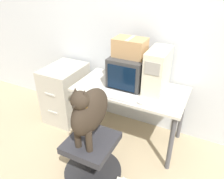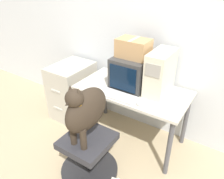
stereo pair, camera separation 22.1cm
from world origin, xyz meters
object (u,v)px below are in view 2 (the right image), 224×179
Objects in this scene: keyboard at (116,95)px; filing_cabinet at (73,91)px; pc_tower at (160,73)px; office_chair at (89,155)px; cardboard_box at (134,48)px; crt_monitor at (132,72)px; dog at (85,110)px.

keyboard is 0.99m from filing_cabinet.
filing_cabinet is at bearing -176.53° from pc_tower.
keyboard is at bearing 84.65° from office_chair.
pc_tower is 0.38m from cardboard_box.
pc_tower is at bearing 3.68° from cardboard_box.
crt_monitor is 1.03m from filing_cabinet.
filing_cabinet is 2.22× the size of cardboard_box.
keyboard is at bearing -92.45° from cardboard_box.
pc_tower reaches higher than filing_cabinet.
crt_monitor is 0.70× the size of dog.
dog reaches higher than crt_monitor.
dog is (-0.04, -0.46, 0.07)m from keyboard.
office_chair is 0.57m from dog.
dog is at bearing -94.20° from crt_monitor.
dog reaches higher than filing_cabinet.
filing_cabinet is at bearing -176.60° from cardboard_box.
keyboard is 0.68m from office_chair.
pc_tower is 0.77× the size of office_chair.
filing_cabinet is at bearing 139.84° from dog.
crt_monitor is 1.00× the size of keyboard.
keyboard is 0.70× the size of dog.
office_chair is at bearing -90.00° from dog.
office_chair is 0.78× the size of filing_cabinet.
keyboard is 0.53m from cardboard_box.
cardboard_box is at bearing 85.83° from office_chair.
pc_tower reaches higher than office_chair.
cardboard_box is at bearing 85.82° from dog.
dog reaches higher than keyboard.
crt_monitor is at bearing 87.52° from keyboard.
crt_monitor is 1.26× the size of cardboard_box.
dog reaches higher than office_chair.
keyboard is 0.57× the size of filing_cabinet.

